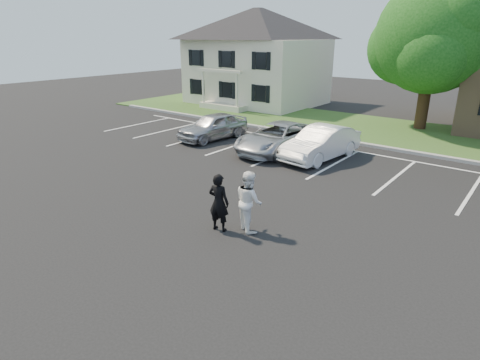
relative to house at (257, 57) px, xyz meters
name	(u,v)px	position (x,y,z in m)	size (l,w,h in m)	color
ground_plane	(220,227)	(13.00, -19.97, -3.83)	(90.00, 90.00, 0.00)	black
curb	(367,145)	(13.00, -7.97, -3.75)	(40.00, 0.30, 0.15)	gray
grass_strip	(392,132)	(13.00, -3.97, -3.79)	(44.00, 8.00, 0.08)	#32501D
stall_lines	(372,165)	(14.40, -11.02, -3.82)	(34.00, 5.36, 0.01)	white
house	(257,57)	(0.00, 0.00, 0.00)	(10.30, 9.22, 7.60)	beige
tree	(435,39)	(14.13, -1.98, 1.52)	(7.80, 7.20, 8.80)	black
man_black_suit	(219,202)	(13.11, -20.14, -2.93)	(0.65, 0.43, 1.80)	black
man_white_shirt	(249,201)	(13.79, -19.55, -2.90)	(0.90, 0.70, 1.86)	white
car_silver_west	(213,126)	(5.51, -11.83, -3.09)	(1.73, 4.31, 1.47)	#B1B1B6
car_silver_minivan	(278,138)	(9.78, -11.76, -3.11)	(2.38, 5.17, 1.44)	#ADB0B5
car_white_sedan	(321,143)	(12.07, -11.57, -3.06)	(1.62, 4.64, 1.53)	white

